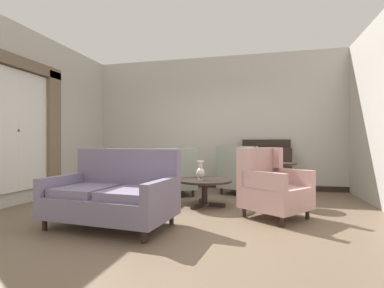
# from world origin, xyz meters

# --- Properties ---
(ground) EXTENTS (8.47, 8.47, 0.00)m
(ground) POSITION_xyz_m (0.00, 0.00, 0.00)
(ground) COLOR brown
(wall_back) EXTENTS (6.21, 0.08, 3.17)m
(wall_back) POSITION_xyz_m (0.00, 2.67, 1.58)
(wall_back) COLOR #BCB7AD
(wall_back) RESTS_ON ground
(wall_left) EXTENTS (0.08, 3.73, 3.17)m
(wall_left) POSITION_xyz_m (-3.02, 0.80, 1.58)
(wall_left) COLOR #BCB7AD
(wall_left) RESTS_ON ground
(baseboard_back) EXTENTS (6.05, 0.03, 0.12)m
(baseboard_back) POSITION_xyz_m (0.00, 2.61, 0.06)
(baseboard_back) COLOR black
(baseboard_back) RESTS_ON ground
(window_with_curtains) EXTENTS (0.12, 1.96, 2.37)m
(window_with_curtains) POSITION_xyz_m (-2.93, -0.16, 1.45)
(window_with_curtains) COLOR silver
(coffee_table) EXTENTS (0.92, 0.92, 0.45)m
(coffee_table) POSITION_xyz_m (0.19, 0.54, 0.37)
(coffee_table) COLOR black
(coffee_table) RESTS_ON ground
(porcelain_vase) EXTENTS (0.14, 0.14, 0.32)m
(porcelain_vase) POSITION_xyz_m (0.13, 0.50, 0.59)
(porcelain_vase) COLOR beige
(porcelain_vase) RESTS_ON coffee_table
(settee) EXTENTS (1.65, 1.06, 0.99)m
(settee) POSITION_xyz_m (-0.73, -0.90, 0.40)
(settee) COLOR slate
(settee) RESTS_ON ground
(armchair_back_corner) EXTENTS (1.10, 1.09, 1.00)m
(armchair_back_corner) POSITION_xyz_m (1.27, 0.04, 0.44)
(armchair_back_corner) COLOR tan
(armchair_back_corner) RESTS_ON ground
(armchair_near_window) EXTENTS (1.14, 1.15, 0.97)m
(armchair_near_window) POSITION_xyz_m (-0.62, 1.37, 0.42)
(armchair_near_window) COLOR gray
(armchair_near_window) RESTS_ON ground
(armchair_beside_settee) EXTENTS (1.11, 1.15, 1.02)m
(armchair_beside_settee) POSITION_xyz_m (0.74, 1.86, 0.43)
(armchair_beside_settee) COLOR gray
(armchair_beside_settee) RESTS_ON ground
(side_table) EXTENTS (0.52, 0.52, 0.73)m
(side_table) POSITION_xyz_m (1.46, 0.94, 0.44)
(side_table) COLOR black
(side_table) RESTS_ON ground
(sideboard) EXTENTS (1.07, 0.36, 1.16)m
(sideboard) POSITION_xyz_m (1.23, 2.37, 0.54)
(sideboard) COLOR black
(sideboard) RESTS_ON ground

